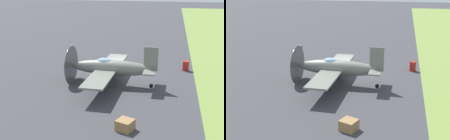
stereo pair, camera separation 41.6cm
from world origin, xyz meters
TOP-DOWN VIEW (x-y plane):
  - ground_plane at (0.00, 0.00)m, footprint 160.00×160.00m
  - airplane_lead at (-2.85, 0.35)m, footprint 9.69×7.69m
  - ground_crew_chief at (3.73, 5.69)m, footprint 0.38×0.63m
  - fuel_drum at (2.32, -5.86)m, footprint 0.60×0.60m
  - supply_crate at (-10.37, -2.04)m, footprint 1.18×1.18m

SIDE VIEW (x-z plane):
  - ground_plane at x=0.00m, z-range 0.00..0.00m
  - supply_crate at x=-10.37m, z-range 0.00..0.64m
  - fuel_drum at x=2.32m, z-range 0.00..0.90m
  - ground_crew_chief at x=3.73m, z-range 0.05..1.78m
  - airplane_lead at x=-2.85m, z-range -0.28..3.18m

